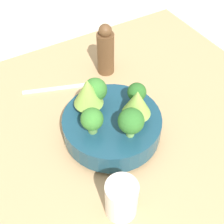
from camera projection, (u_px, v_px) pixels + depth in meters
The scene contains 12 objects.
ground_plane at pixel (109, 141), 0.84m from camera, with size 6.00×6.00×0.00m, color beige.
table at pixel (108, 136), 0.82m from camera, with size 1.01×0.85×0.04m.
bowl at pixel (112, 126), 0.77m from camera, with size 0.24×0.24×0.07m.
broccoli_floret_right at pixel (92, 120), 0.69m from camera, with size 0.05×0.05×0.07m.
broccoli_floret_left at pixel (137, 93), 0.74m from camera, with size 0.05×0.05×0.07m.
romanesco_piece_near at pixel (88, 92), 0.72m from camera, with size 0.07×0.07×0.10m.
broccoli_floret_back at pixel (131, 121), 0.68m from camera, with size 0.06×0.06×0.08m.
romanesco_piece_far at pixel (137, 103), 0.70m from camera, with size 0.07×0.07×0.09m.
broccoli_floret_front at pixel (95, 90), 0.74m from camera, with size 0.06×0.06×0.08m.
cup at pixel (121, 199), 0.63m from camera, with size 0.07×0.07×0.10m.
pepper_mill at pixel (106, 51), 0.91m from camera, with size 0.05×0.05×0.16m.
fork at pixel (54, 89), 0.91m from camera, with size 0.18×0.07×0.01m.
Camera 1 is at (0.25, 0.45, 0.67)m, focal length 50.00 mm.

